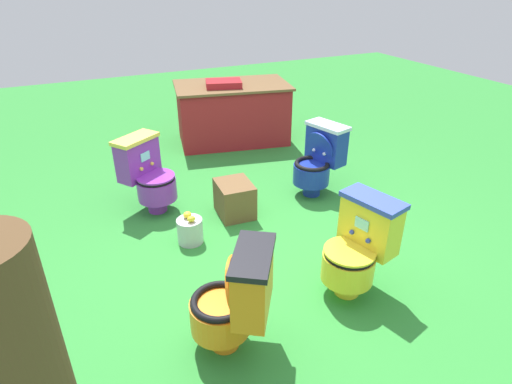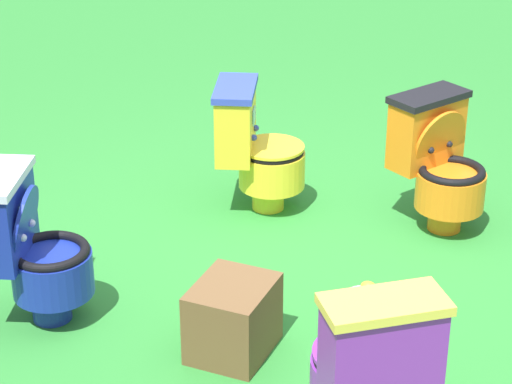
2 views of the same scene
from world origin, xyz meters
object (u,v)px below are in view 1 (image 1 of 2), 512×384
object	(u,v)px
vendor_table	(232,113)
lemon_bucket	(190,230)
toilet_orange	(235,300)
toilet_purple	(148,175)
toilet_yellow	(358,247)
small_crate	(235,199)
toilet_blue	(318,159)

from	to	relation	value
vendor_table	lemon_bucket	distance (m)	2.46
toilet_orange	toilet_purple	distance (m)	1.94
toilet_purple	vendor_table	size ratio (longest dim) A/B	0.45
toilet_yellow	small_crate	bearing A→B (deg)	0.58
toilet_yellow	toilet_blue	xyz separation A→B (m)	(0.58, 1.41, 0.00)
toilet_purple	toilet_blue	distance (m)	1.69
toilet_purple	vendor_table	distance (m)	1.99
vendor_table	small_crate	bearing A→B (deg)	-112.01
toilet_purple	toilet_blue	size ratio (longest dim) A/B	1.00
toilet_orange	lemon_bucket	size ratio (longest dim) A/B	2.63
toilet_blue	lemon_bucket	bearing A→B (deg)	86.93
toilet_purple	toilet_blue	world-z (taller)	same
lemon_bucket	toilet_blue	bearing A→B (deg)	12.22
toilet_blue	toilet_purple	bearing A→B (deg)	61.45
toilet_orange	toilet_yellow	world-z (taller)	same
toilet_yellow	vendor_table	distance (m)	3.21
toilet_orange	small_crate	distance (m)	1.63
toilet_yellow	lemon_bucket	world-z (taller)	toilet_yellow
lemon_bucket	toilet_yellow	bearing A→B (deg)	-50.51
lemon_bucket	toilet_purple	bearing A→B (deg)	103.37
vendor_table	toilet_orange	bearing A→B (deg)	-112.20
lemon_bucket	vendor_table	bearing A→B (deg)	58.85
toilet_orange	vendor_table	distance (m)	3.59
toilet_purple	small_crate	xyz separation A→B (m)	(0.70, -0.44, -0.21)
toilet_yellow	toilet_purple	distance (m)	2.10
toilet_blue	small_crate	xyz separation A→B (m)	(-0.95, -0.05, -0.21)
toilet_orange	toilet_yellow	bearing A→B (deg)	-48.80
toilet_yellow	lemon_bucket	size ratio (longest dim) A/B	2.63
small_crate	vendor_table	bearing A→B (deg)	67.99
toilet_orange	vendor_table	xyz separation A→B (m)	(1.36, 3.32, 0.02)
toilet_orange	lemon_bucket	bearing A→B (deg)	29.32
toilet_yellow	vendor_table	world-z (taller)	vendor_table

